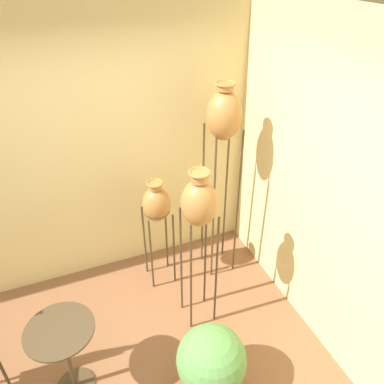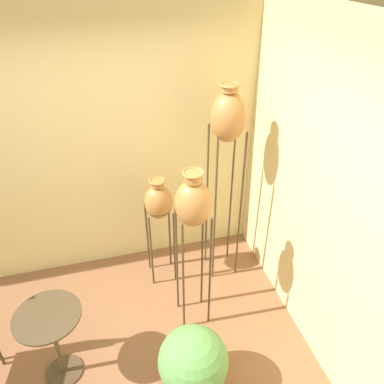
{
  "view_description": "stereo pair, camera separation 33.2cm",
  "coord_description": "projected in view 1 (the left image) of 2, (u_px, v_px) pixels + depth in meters",
  "views": [
    {
      "loc": [
        -0.21,
        -1.55,
        2.98
      ],
      "look_at": [
        0.83,
        1.03,
        1.15
      ],
      "focal_mm": 35.0,
      "sensor_mm": 36.0,
      "label": 1
    },
    {
      "loc": [
        0.1,
        -1.66,
        2.98
      ],
      "look_at": [
        0.83,
        1.03,
        1.15
      ],
      "focal_mm": 35.0,
      "sensor_mm": 36.0,
      "label": 2
    }
  ],
  "objects": [
    {
      "name": "wall_back",
      "position": [
        82.0,
        157.0,
        3.46
      ],
      "size": [
        7.29,
        0.06,
        2.7
      ],
      "color": "beige",
      "rests_on": "ground_plane"
    },
    {
      "name": "vase_stand_tall",
      "position": [
        224.0,
        120.0,
        3.26
      ],
      "size": [
        0.31,
        0.31,
        2.04
      ],
      "color": "#473823",
      "rests_on": "ground_plane"
    },
    {
      "name": "potted_plant",
      "position": [
        211.0,
        363.0,
        2.82
      ],
      "size": [
        0.53,
        0.53,
        0.65
      ],
      "color": "#B26647",
      "rests_on": "ground_plane"
    },
    {
      "name": "vase_stand_short",
      "position": [
        157.0,
        206.0,
        3.54
      ],
      "size": [
        0.27,
        0.27,
        1.19
      ],
      "color": "#473823",
      "rests_on": "ground_plane"
    },
    {
      "name": "vase_stand_medium",
      "position": [
        199.0,
        206.0,
        2.93
      ],
      "size": [
        0.3,
        0.3,
        1.59
      ],
      "color": "#473823",
      "rests_on": "ground_plane"
    },
    {
      "name": "side_table",
      "position": [
        64.0,
        346.0,
        2.74
      ],
      "size": [
        0.5,
        0.5,
        0.72
      ],
      "color": "#473823",
      "rests_on": "ground_plane"
    },
    {
      "name": "wall_right",
      "position": [
        354.0,
        217.0,
        2.69
      ],
      "size": [
        0.06,
        7.29,
        2.7
      ],
      "color": "beige",
      "rests_on": "ground_plane"
    }
  ]
}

